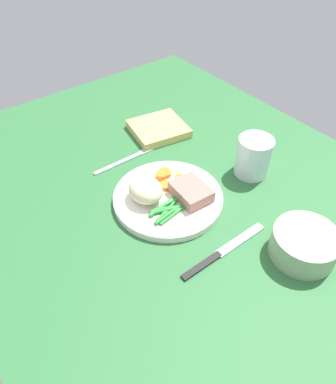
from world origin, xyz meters
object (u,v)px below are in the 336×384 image
object	(u,v)px
knife	(222,252)
napkin	(158,129)
dinner_plate	(168,198)
fork	(124,161)
water_glass	(253,159)
salad_bowl	(305,243)
meat_portion	(191,192)

from	to	relation	value
knife	napkin	size ratio (longest dim) A/B	1.49
dinner_plate	napkin	distance (cm)	26.40
fork	water_glass	distance (cm)	30.78
dinner_plate	knife	xyz separation A→B (cm)	(17.31, -0.29, -0.60)
dinner_plate	knife	bearing A→B (deg)	-0.94
dinner_plate	salad_bowl	xyz separation A→B (cm)	(26.44, 11.32, 2.25)
dinner_plate	salad_bowl	distance (cm)	28.85
napkin	dinner_plate	bearing A→B (deg)	-31.93
meat_portion	water_glass	distance (cm)	17.66
water_glass	salad_bowl	distance (cm)	24.34
water_glass	salad_bowl	world-z (taller)	water_glass
dinner_plate	meat_portion	distance (cm)	5.36
dinner_plate	water_glass	bearing A→B (deg)	78.67
water_glass	napkin	bearing A→B (deg)	-164.59
meat_portion	napkin	bearing A→B (deg)	158.19
meat_portion	knife	world-z (taller)	meat_portion
salad_bowl	dinner_plate	bearing A→B (deg)	-156.83
dinner_plate	napkin	bearing A→B (deg)	148.07
fork	water_glass	size ratio (longest dim) A/B	1.79
water_glass	meat_portion	bearing A→B (deg)	-93.51
fork	water_glass	bearing A→B (deg)	47.37
knife	water_glass	xyz separation A→B (cm)	(-13.04, 21.60, 3.76)
dinner_plate	water_glass	distance (cm)	21.97
meat_portion	napkin	distance (cm)	27.63
knife	napkin	xyz separation A→B (cm)	(-39.72, 14.25, 0.87)
knife	fork	bearing A→B (deg)	177.79
water_glass	salad_bowl	bearing A→B (deg)	-24.27
dinner_plate	fork	xyz separation A→B (cm)	(-17.36, -0.26, -0.60)
meat_portion	fork	size ratio (longest dim) A/B	0.50
meat_portion	water_glass	size ratio (longest dim) A/B	0.89
fork	knife	bearing A→B (deg)	2.40
dinner_plate	meat_portion	world-z (taller)	meat_portion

